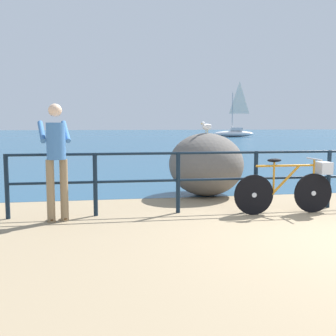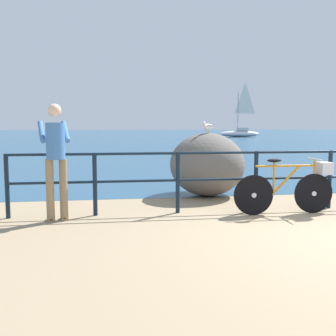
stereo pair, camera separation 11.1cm
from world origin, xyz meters
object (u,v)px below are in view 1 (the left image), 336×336
(seagull, at_px, (207,126))
(person_at_railing, at_px, (56,156))
(breakwater_boulder_main, at_px, (206,164))
(sailboat, at_px, (234,131))
(bicycle, at_px, (293,186))

(seagull, bearing_deg, person_at_railing, -2.45)
(breakwater_boulder_main, xyz_separation_m, sailboat, (12.63, 35.84, 0.06))
(breakwater_boulder_main, bearing_deg, seagull, -97.35)
(seagull, height_order, sailboat, sailboat)
(breakwater_boulder_main, bearing_deg, sailboat, 70.58)
(bicycle, xyz_separation_m, breakwater_boulder_main, (-0.97, 1.91, 0.18))
(breakwater_boulder_main, distance_m, sailboat, 38.00)
(bicycle, bearing_deg, sailboat, 72.68)
(seagull, xyz_separation_m, sailboat, (12.64, 35.88, -0.72))
(bicycle, relative_size, person_at_railing, 0.96)
(sailboat, bearing_deg, seagull, 81.69)
(sailboat, bearing_deg, bicycle, 83.93)
(sailboat, bearing_deg, person_at_railing, 78.81)
(bicycle, distance_m, person_at_railing, 3.82)
(seagull, distance_m, sailboat, 38.05)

